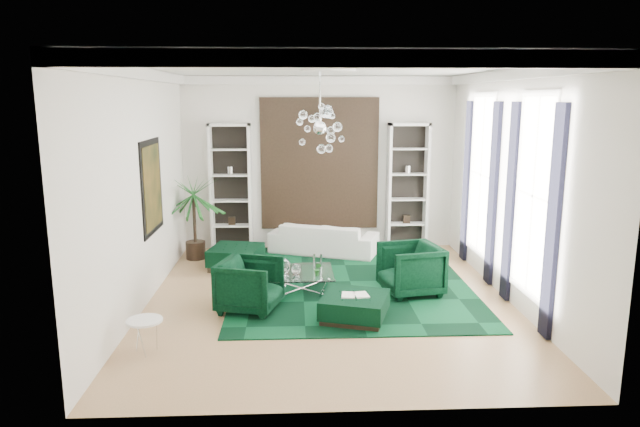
{
  "coord_description": "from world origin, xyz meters",
  "views": [
    {
      "loc": [
        -0.56,
        -9.09,
        3.32
      ],
      "look_at": [
        -0.12,
        0.5,
        1.38
      ],
      "focal_mm": 32.0,
      "sensor_mm": 36.0,
      "label": 1
    }
  ],
  "objects_px": {
    "armchair_right": "(410,269)",
    "ottoman_side": "(236,257)",
    "side_table": "(146,337)",
    "ottoman_front": "(355,307)",
    "sofa": "(324,238)",
    "palm": "(194,207)",
    "armchair_left": "(250,285)",
    "coffee_table": "(302,282)"
  },
  "relations": [
    {
      "from": "armchair_left",
      "to": "coffee_table",
      "type": "height_order",
      "value": "armchair_left"
    },
    {
      "from": "coffee_table",
      "to": "palm",
      "type": "height_order",
      "value": "palm"
    },
    {
      "from": "sofa",
      "to": "armchair_left",
      "type": "height_order",
      "value": "armchair_left"
    },
    {
      "from": "armchair_right",
      "to": "side_table",
      "type": "distance_m",
      "value": 4.53
    },
    {
      "from": "armchair_right",
      "to": "coffee_table",
      "type": "height_order",
      "value": "armchair_right"
    },
    {
      "from": "ottoman_front",
      "to": "side_table",
      "type": "height_order",
      "value": "side_table"
    },
    {
      "from": "side_table",
      "to": "armchair_left",
      "type": "bearing_deg",
      "value": 49.8
    },
    {
      "from": "sofa",
      "to": "ottoman_side",
      "type": "bearing_deg",
      "value": 48.47
    },
    {
      "from": "sofa",
      "to": "side_table",
      "type": "bearing_deg",
      "value": 81.35
    },
    {
      "from": "palm",
      "to": "ottoman_side",
      "type": "bearing_deg",
      "value": -37.16
    },
    {
      "from": "armchair_left",
      "to": "ottoman_front",
      "type": "distance_m",
      "value": 1.7
    },
    {
      "from": "armchair_left",
      "to": "ottoman_side",
      "type": "xyz_separation_m",
      "value": [
        -0.46,
        2.36,
        -0.21
      ]
    },
    {
      "from": "armchair_right",
      "to": "coffee_table",
      "type": "bearing_deg",
      "value": -106.07
    },
    {
      "from": "armchair_right",
      "to": "ottoman_front",
      "type": "xyz_separation_m",
      "value": [
        -1.08,
        -1.11,
        -0.25
      ]
    },
    {
      "from": "coffee_table",
      "to": "side_table",
      "type": "xyz_separation_m",
      "value": [
        -2.1,
        -2.31,
        0.04
      ]
    },
    {
      "from": "sofa",
      "to": "side_table",
      "type": "height_order",
      "value": "sofa"
    },
    {
      "from": "armchair_left",
      "to": "ottoman_side",
      "type": "distance_m",
      "value": 2.41
    },
    {
      "from": "ottoman_front",
      "to": "palm",
      "type": "xyz_separation_m",
      "value": [
        -3.0,
        3.51,
        0.93
      ]
    },
    {
      "from": "armchair_right",
      "to": "ottoman_front",
      "type": "height_order",
      "value": "armchair_right"
    },
    {
      "from": "armchair_right",
      "to": "ottoman_side",
      "type": "relative_size",
      "value": 1.01
    },
    {
      "from": "armchair_right",
      "to": "ottoman_side",
      "type": "height_order",
      "value": "armchair_right"
    },
    {
      "from": "sofa",
      "to": "armchair_right",
      "type": "relative_size",
      "value": 2.37
    },
    {
      "from": "sofa",
      "to": "coffee_table",
      "type": "relative_size",
      "value": 2.1
    },
    {
      "from": "armchair_right",
      "to": "armchair_left",
      "type": "bearing_deg",
      "value": -87.76
    },
    {
      "from": "armchair_left",
      "to": "sofa",
      "type": "bearing_deg",
      "value": -5.59
    },
    {
      "from": "coffee_table",
      "to": "armchair_right",
      "type": "bearing_deg",
      "value": -4.63
    },
    {
      "from": "armchair_left",
      "to": "armchair_right",
      "type": "relative_size",
      "value": 0.95
    },
    {
      "from": "coffee_table",
      "to": "ottoman_front",
      "type": "height_order",
      "value": "ottoman_front"
    },
    {
      "from": "sofa",
      "to": "ottoman_side",
      "type": "distance_m",
      "value": 2.06
    },
    {
      "from": "ottoman_front",
      "to": "ottoman_side",
      "type": "bearing_deg",
      "value": 126.47
    },
    {
      "from": "armchair_left",
      "to": "palm",
      "type": "bearing_deg",
      "value": 40.52
    },
    {
      "from": "coffee_table",
      "to": "ottoman_side",
      "type": "distance_m",
      "value": 2.01
    },
    {
      "from": "coffee_table",
      "to": "sofa",
      "type": "bearing_deg",
      "value": 78.43
    },
    {
      "from": "armchair_left",
      "to": "coffee_table",
      "type": "bearing_deg",
      "value": -29.33
    },
    {
      "from": "coffee_table",
      "to": "ottoman_front",
      "type": "relative_size",
      "value": 1.15
    },
    {
      "from": "armchair_left",
      "to": "side_table",
      "type": "relative_size",
      "value": 1.95
    },
    {
      "from": "palm",
      "to": "armchair_left",
      "type": "bearing_deg",
      "value": -65.81
    },
    {
      "from": "ottoman_side",
      "to": "side_table",
      "type": "bearing_deg",
      "value": -101.89
    },
    {
      "from": "sofa",
      "to": "palm",
      "type": "relative_size",
      "value": 1.03
    },
    {
      "from": "side_table",
      "to": "ottoman_front",
      "type": "bearing_deg",
      "value": 19.91
    },
    {
      "from": "sofa",
      "to": "ottoman_side",
      "type": "relative_size",
      "value": 2.4
    },
    {
      "from": "ottoman_side",
      "to": "armchair_left",
      "type": "bearing_deg",
      "value": -79.03
    }
  ]
}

